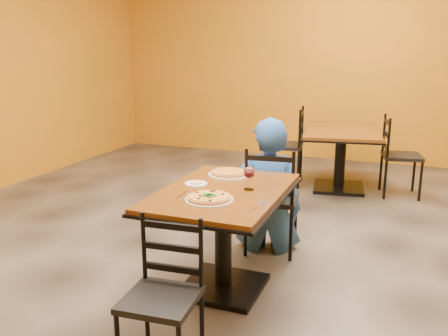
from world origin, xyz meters
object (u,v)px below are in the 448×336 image
at_px(chair_second_right, 402,156).
at_px(diner, 268,184).
at_px(chair_main_far, 272,199).
at_px(pizza_far, 229,172).
at_px(chair_main_near, 160,300).
at_px(chair_second_left, 284,146).
at_px(pizza_main, 209,197).
at_px(side_plate, 196,184).
at_px(table_main, 223,216).
at_px(plate_main, 209,200).
at_px(wine_glass, 249,177).
at_px(table_second, 341,145).
at_px(plate_far, 229,174).

relative_size(chair_second_right, diner, 0.82).
height_order(chair_main_far, pizza_far, chair_main_far).
distance_m(chair_main_near, chair_second_left, 3.82).
xyz_separation_m(pizza_main, side_plate, (-0.23, 0.30, -0.02)).
bearing_deg(chair_main_near, pizza_main, 86.44).
relative_size(table_main, plate_main, 3.97).
distance_m(chair_main_near, wine_glass, 1.11).
bearing_deg(table_second, chair_main_far, -97.85).
distance_m(chair_second_left, pizza_main, 3.14).
bearing_deg(table_second, diner, -99.39).
bearing_deg(chair_second_left, table_second, 82.10).
height_order(plate_main, pizza_far, pizza_far).
height_order(table_main, side_plate, side_plate).
height_order(diner, plate_far, diner).
xyz_separation_m(table_second, plate_far, (-0.52, -2.49, 0.19)).
bearing_deg(chair_main_near, pizza_far, 90.47).
xyz_separation_m(table_second, chair_main_far, (-0.28, -2.07, -0.10)).
relative_size(table_main, table_second, 0.85).
distance_m(chair_main_far, diner, 0.13).
xyz_separation_m(chair_main_near, plate_main, (-0.01, 0.69, 0.34)).
relative_size(plate_far, pizza_far, 1.11).
bearing_deg(wine_glass, diner, 96.00).
xyz_separation_m(chair_second_right, wine_glass, (-0.95, -2.80, 0.37)).
xyz_separation_m(pizza_main, plate_far, (-0.10, 0.63, -0.02)).
height_order(chair_main_near, chair_second_right, chair_second_right).
distance_m(plate_main, wine_glass, 0.37).
bearing_deg(plate_main, pizza_main, 0.00).
xyz_separation_m(table_second, chair_main_near, (-0.40, -3.80, -0.15)).
bearing_deg(side_plate, pizza_far, 68.79).
bearing_deg(plate_far, table_second, 78.24).
relative_size(table_main, side_plate, 7.69).
height_order(chair_main_far, chair_second_left, chair_second_left).
bearing_deg(pizza_far, side_plate, -111.21).
bearing_deg(chair_second_left, side_plate, -6.72).
distance_m(table_main, chair_second_left, 2.88).
distance_m(diner, pizza_far, 0.54).
relative_size(table_second, chair_second_left, 1.47).
relative_size(pizza_main, wine_glass, 1.58).
height_order(diner, side_plate, diner).
xyz_separation_m(side_plate, wine_glass, (0.39, 0.01, 0.08)).
bearing_deg(pizza_main, plate_main, 0.00).
height_order(chair_main_near, pizza_far, chair_main_near).
relative_size(table_main, chair_main_near, 1.49).
height_order(table_main, diner, diner).
distance_m(chair_second_right, wine_glass, 2.98).
bearing_deg(pizza_main, plate_far, 99.39).
bearing_deg(chair_main_near, wine_glass, 76.98).
distance_m(table_second, chair_main_near, 3.83).
height_order(table_main, pizza_far, pizza_far).
height_order(plate_far, pizza_far, pizza_far).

